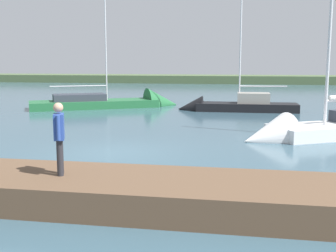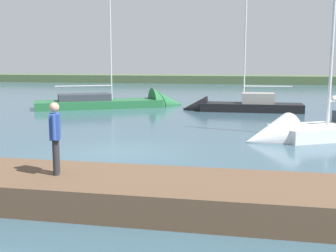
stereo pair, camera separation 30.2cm
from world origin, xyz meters
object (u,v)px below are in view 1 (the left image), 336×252
(sailboat_mid_channel, at_px, (230,108))
(sailboat_far_right, at_px, (120,105))
(sailboat_far_left, at_px, (317,135))
(person_on_dock, at_px, (59,134))

(sailboat_mid_channel, distance_m, sailboat_far_right, 8.07)
(sailboat_far_left, height_order, sailboat_far_right, sailboat_far_right)
(sailboat_mid_channel, xyz_separation_m, sailboat_far_right, (7.99, -1.14, -0.07))
(sailboat_mid_channel, relative_size, person_on_dock, 6.22)
(sailboat_mid_channel, height_order, sailboat_far_right, sailboat_mid_channel)
(person_on_dock, bearing_deg, sailboat_far_left, -147.80)
(sailboat_far_left, bearing_deg, sailboat_mid_channel, -96.11)
(sailboat_far_left, height_order, sailboat_mid_channel, sailboat_mid_channel)
(sailboat_far_left, distance_m, sailboat_far_right, 15.97)
(sailboat_far_left, distance_m, sailboat_mid_channel, 10.29)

